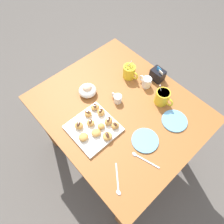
% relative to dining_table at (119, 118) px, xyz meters
% --- Properties ---
extents(ground_plane, '(8.00, 8.00, 0.00)m').
position_rel_dining_table_xyz_m(ground_plane, '(0.00, 0.00, -0.61)').
color(ground_plane, '#514C47').
extents(dining_table, '(1.02, 0.87, 0.74)m').
position_rel_dining_table_xyz_m(dining_table, '(0.00, 0.00, 0.00)').
color(dining_table, '#935628').
rests_on(dining_table, ground_plane).
extents(pastry_plate_square, '(0.26, 0.26, 0.02)m').
position_rel_dining_table_xyz_m(pastry_plate_square, '(0.01, -0.22, 0.14)').
color(pastry_plate_square, silver).
rests_on(pastry_plate_square, dining_table).
extents(coffee_mug_yellow_left, '(0.12, 0.08, 0.14)m').
position_rel_dining_table_xyz_m(coffee_mug_yellow_left, '(-0.14, 0.23, 0.18)').
color(coffee_mug_yellow_left, yellow).
rests_on(coffee_mug_yellow_left, dining_table).
extents(coffee_mug_yellow_right, '(0.13, 0.09, 0.15)m').
position_rel_dining_table_xyz_m(coffee_mug_yellow_right, '(0.15, 0.23, 0.18)').
color(coffee_mug_yellow_right, yellow).
rests_on(coffee_mug_yellow_right, dining_table).
extents(cream_pitcher_white, '(0.10, 0.06, 0.07)m').
position_rel_dining_table_xyz_m(cream_pitcher_white, '(-0.01, 0.26, 0.17)').
color(cream_pitcher_white, silver).
rests_on(cream_pitcher_white, dining_table).
extents(sugar_caddy, '(0.09, 0.07, 0.11)m').
position_rel_dining_table_xyz_m(sugar_caddy, '(0.00, 0.36, 0.17)').
color(sugar_caddy, black).
rests_on(sugar_caddy, dining_table).
extents(ice_cream_bowl, '(0.12, 0.12, 0.09)m').
position_rel_dining_table_xyz_m(ice_cream_bowl, '(-0.22, -0.08, 0.17)').
color(ice_cream_bowl, silver).
rests_on(ice_cream_bowl, dining_table).
extents(chocolate_sauce_pitcher, '(0.09, 0.05, 0.06)m').
position_rel_dining_table_xyz_m(chocolate_sauce_pitcher, '(-0.04, 0.03, 0.16)').
color(chocolate_sauce_pitcher, silver).
rests_on(chocolate_sauce_pitcher, dining_table).
extents(saucer_sky_left, '(0.16, 0.16, 0.01)m').
position_rel_dining_table_xyz_m(saucer_sky_left, '(0.30, 0.18, 0.13)').
color(saucer_sky_left, '#66A8DB').
rests_on(saucer_sky_left, dining_table).
extents(saucer_sky_right, '(0.16, 0.16, 0.01)m').
position_rel_dining_table_xyz_m(saucer_sky_right, '(0.26, -0.05, 0.13)').
color(saucer_sky_right, '#66A8DB').
rests_on(saucer_sky_right, dining_table).
extents(loose_spoon_near_saucer, '(0.13, 0.11, 0.01)m').
position_rel_dining_table_xyz_m(loose_spoon_near_saucer, '(0.33, -0.32, 0.13)').
color(loose_spoon_near_saucer, silver).
rests_on(loose_spoon_near_saucer, dining_table).
extents(loose_spoon_by_plate, '(0.16, 0.06, 0.01)m').
position_rel_dining_table_xyz_m(loose_spoon_by_plate, '(0.33, -0.14, 0.13)').
color(loose_spoon_by_plate, silver).
rests_on(loose_spoon_by_plate, dining_table).
extents(beignet_0, '(0.06, 0.06, 0.03)m').
position_rel_dining_table_xyz_m(beignet_0, '(-0.02, -0.21, 0.16)').
color(beignet_0, '#D19347').
rests_on(beignet_0, pastry_plate_square).
extents(chocolate_drizzle_0, '(0.03, 0.03, 0.00)m').
position_rel_dining_table_xyz_m(chocolate_drizzle_0, '(-0.02, -0.21, 0.18)').
color(chocolate_drizzle_0, '#381E11').
rests_on(chocolate_drizzle_0, beignet_0).
extents(beignet_1, '(0.05, 0.06, 0.04)m').
position_rel_dining_table_xyz_m(beignet_1, '(0.04, -0.13, 0.17)').
color(beignet_1, '#D19347').
rests_on(beignet_1, pastry_plate_square).
extents(chocolate_drizzle_1, '(0.03, 0.04, 0.00)m').
position_rel_dining_table_xyz_m(chocolate_drizzle_1, '(0.04, -0.13, 0.19)').
color(chocolate_drizzle_1, '#381E11').
rests_on(chocolate_drizzle_1, beignet_1).
extents(beignet_2, '(0.06, 0.06, 0.04)m').
position_rel_dining_table_xyz_m(beignet_2, '(-0.05, -0.28, 0.16)').
color(beignet_2, '#D19347').
rests_on(beignet_2, pastry_plate_square).
extents(chocolate_drizzle_2, '(0.03, 0.04, 0.00)m').
position_rel_dining_table_xyz_m(chocolate_drizzle_2, '(-0.05, -0.28, 0.18)').
color(chocolate_drizzle_2, '#381E11').
rests_on(chocolate_drizzle_2, beignet_2).
extents(beignet_3, '(0.06, 0.06, 0.03)m').
position_rel_dining_table_xyz_m(beignet_3, '(0.11, -0.20, 0.16)').
color(beignet_3, '#D19347').
rests_on(beignet_3, pastry_plate_square).
extents(chocolate_drizzle_3, '(0.04, 0.03, 0.00)m').
position_rel_dining_table_xyz_m(chocolate_drizzle_3, '(0.11, -0.20, 0.18)').
color(chocolate_drizzle_3, '#381E11').
rests_on(chocolate_drizzle_3, beignet_3).
extents(beignet_4, '(0.06, 0.06, 0.03)m').
position_rel_dining_table_xyz_m(beignet_4, '(0.02, -0.30, 0.16)').
color(beignet_4, '#D19347').
rests_on(beignet_4, pastry_plate_square).
extents(beignet_5, '(0.07, 0.07, 0.03)m').
position_rel_dining_table_xyz_m(beignet_5, '(0.05, -0.23, 0.16)').
color(beignet_5, '#D19347').
rests_on(beignet_5, pastry_plate_square).
extents(beignet_6, '(0.06, 0.05, 0.03)m').
position_rel_dining_table_xyz_m(beignet_6, '(-0.08, -0.19, 0.16)').
color(beignet_6, '#D19347').
rests_on(beignet_6, pastry_plate_square).
extents(chocolate_drizzle_6, '(0.04, 0.03, 0.00)m').
position_rel_dining_table_xyz_m(chocolate_drizzle_6, '(-0.08, -0.19, 0.18)').
color(chocolate_drizzle_6, '#381E11').
rests_on(chocolate_drizzle_6, beignet_6).
extents(beignet_7, '(0.06, 0.06, 0.03)m').
position_rel_dining_table_xyz_m(beignet_7, '(0.04, -0.18, 0.16)').
color(beignet_7, '#D19347').
rests_on(beignet_7, pastry_plate_square).
extents(beignet_8, '(0.06, 0.07, 0.03)m').
position_rel_dining_table_xyz_m(beignet_8, '(-0.09, -0.12, 0.16)').
color(beignet_8, '#D19347').
rests_on(beignet_8, pastry_plate_square).
extents(chocolate_drizzle_8, '(0.03, 0.03, 0.00)m').
position_rel_dining_table_xyz_m(chocolate_drizzle_8, '(-0.09, -0.12, 0.18)').
color(chocolate_drizzle_8, '#381E11').
rests_on(chocolate_drizzle_8, beignet_8).
extents(beignet_9, '(0.07, 0.07, 0.04)m').
position_rel_dining_table_xyz_m(beignet_9, '(-0.03, -0.12, 0.16)').
color(beignet_9, '#D19347').
rests_on(beignet_9, pastry_plate_square).
extents(chocolate_drizzle_9, '(0.03, 0.04, 0.00)m').
position_rel_dining_table_xyz_m(chocolate_drizzle_9, '(-0.03, -0.12, 0.18)').
color(chocolate_drizzle_9, '#381E11').
rests_on(chocolate_drizzle_9, beignet_9).
extents(beignet_10, '(0.05, 0.06, 0.04)m').
position_rel_dining_table_xyz_m(beignet_10, '(0.09, -0.12, 0.16)').
color(beignet_10, '#D19347').
rests_on(beignet_10, pastry_plate_square).
extents(chocolate_drizzle_10, '(0.03, 0.02, 0.00)m').
position_rel_dining_table_xyz_m(chocolate_drizzle_10, '(0.09, -0.12, 0.18)').
color(chocolate_drizzle_10, '#381E11').
rests_on(chocolate_drizzle_10, beignet_10).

